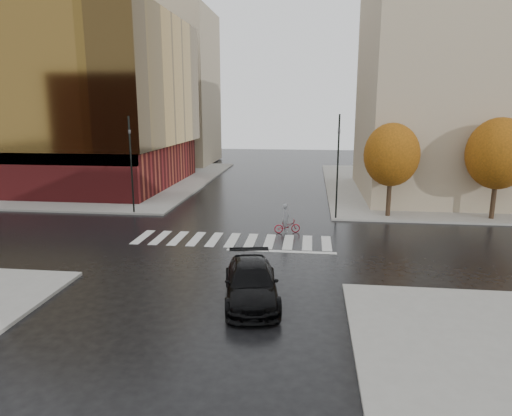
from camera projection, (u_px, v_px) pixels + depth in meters
The scene contains 15 objects.
ground at pixel (231, 243), 26.43m from camera, with size 120.00×120.00×0.00m, color black.
sidewalk_nw at pixel (73, 179), 49.24m from camera, with size 30.00×30.00×0.15m, color gray.
sidewalk_ne at pixel (481, 187), 44.30m from camera, with size 30.00×30.00×0.15m, color gray.
crosswalk at pixel (232, 240), 26.92m from camera, with size 12.00×3.00×0.01m, color silver.
office_glass at pixel (41, 101), 44.66m from camera, with size 27.00×19.00×16.00m.
building_ne_tan at pixel (460, 90), 38.93m from camera, with size 16.00×16.00×18.00m, color tan.
building_nw_far at pixel (161, 89), 61.98m from camera, with size 14.00×12.00×20.00m, color tan.
tree_ne_a at pixel (391, 155), 31.46m from camera, with size 3.80×3.80×6.50m.
tree_ne_b at pixel (499, 154), 30.60m from camera, with size 4.20×4.20×6.89m.
sedan at pixel (251, 283), 18.39m from camera, with size 2.11×5.20×1.51m, color black.
cyclist at pixel (287, 223), 28.36m from camera, with size 1.72×0.99×1.86m.
traffic_light_nw at pixel (131, 159), 32.64m from camera, with size 0.19×0.16×6.93m.
traffic_light_ne at pixel (338, 160), 30.90m from camera, with size 0.19×0.21×7.08m.
fire_hydrant at pixel (139, 196), 37.10m from camera, with size 0.30×0.30×0.83m.
manhole at pixel (238, 249), 25.17m from camera, with size 0.67×0.67×0.01m, color #482C19.
Camera 1 is at (4.50, -25.01, 7.69)m, focal length 32.00 mm.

